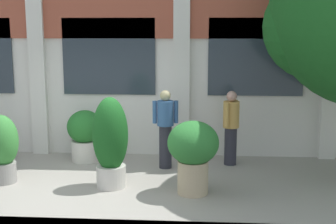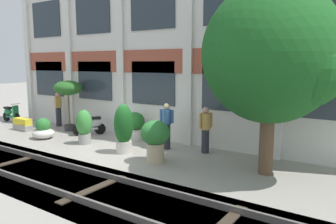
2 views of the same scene
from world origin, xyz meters
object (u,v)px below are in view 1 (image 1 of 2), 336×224
at_px(potted_plant_ribbed_drum, 193,150).
at_px(potted_plant_glazed_jar, 110,140).
at_px(potted_plant_stone_basin, 2,145).
at_px(resident_by_doorway, 231,126).
at_px(potted_plant_fluted_column, 85,134).
at_px(resident_watching_tracks, 165,127).

xyz_separation_m(potted_plant_ribbed_drum, potted_plant_glazed_jar, (-1.51, 0.24, 0.11)).
bearing_deg(potted_plant_stone_basin, potted_plant_ribbed_drum, -5.55).
distance_m(potted_plant_ribbed_drum, resident_by_doorway, 1.97).
xyz_separation_m(potted_plant_ribbed_drum, resident_by_doorway, (0.77, 1.81, 0.06)).
xyz_separation_m(potted_plant_fluted_column, potted_plant_glazed_jar, (0.88, -1.64, 0.28)).
relative_size(potted_plant_fluted_column, resident_by_doorway, 0.71).
bearing_deg(potted_plant_fluted_column, potted_plant_ribbed_drum, -38.21).
bearing_deg(resident_by_doorway, potted_plant_ribbed_drum, -84.37).
xyz_separation_m(potted_plant_fluted_column, potted_plant_stone_basin, (-1.20, -1.53, 0.12)).
xyz_separation_m(potted_plant_stone_basin, potted_plant_glazed_jar, (2.08, -0.11, 0.16)).
height_order(potted_plant_stone_basin, potted_plant_glazed_jar, potted_plant_glazed_jar).
bearing_deg(potted_plant_ribbed_drum, resident_by_doorway, 66.90).
height_order(potted_plant_ribbed_drum, resident_by_doorway, resident_by_doorway).
relative_size(potted_plant_glazed_jar, resident_watching_tracks, 1.02).
relative_size(potted_plant_stone_basin, resident_by_doorway, 0.82).
bearing_deg(resident_by_doorway, potted_plant_glazed_jar, -116.66).
xyz_separation_m(potted_plant_fluted_column, resident_watching_tracks, (1.79, -0.39, 0.27)).
height_order(potted_plant_fluted_column, potted_plant_ribbed_drum, potted_plant_ribbed_drum).
relative_size(potted_plant_ribbed_drum, potted_plant_glazed_jar, 0.78).
xyz_separation_m(potted_plant_stone_basin, resident_watching_tracks, (2.99, 1.13, 0.15)).
distance_m(potted_plant_fluted_column, potted_plant_glazed_jar, 1.88).
distance_m(potted_plant_ribbed_drum, resident_watching_tracks, 1.60).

